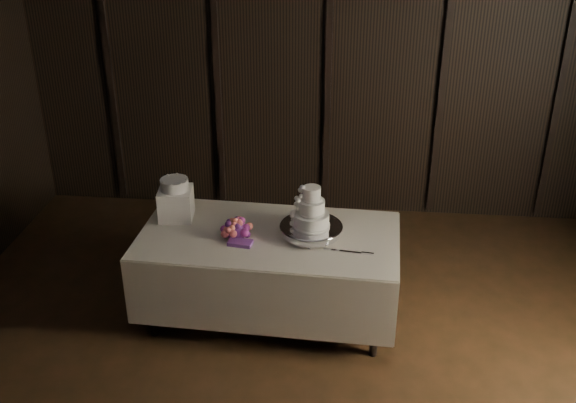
{
  "coord_description": "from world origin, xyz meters",
  "views": [
    {
      "loc": [
        0.25,
        -2.94,
        3.31
      ],
      "look_at": [
        -0.2,
        1.52,
        1.05
      ],
      "focal_mm": 42.0,
      "sensor_mm": 36.0,
      "label": 1
    }
  ],
  "objects_px": {
    "small_cake": "(174,184)",
    "wedding_cake": "(308,211)",
    "display_table": "(269,272)",
    "bouquet": "(236,229)",
    "cake_stand": "(311,231)",
    "box_pedestal": "(176,204)"
  },
  "relations": [
    {
      "from": "small_cake",
      "to": "box_pedestal",
      "type": "bearing_deg",
      "value": 0.0
    },
    {
      "from": "box_pedestal",
      "to": "small_cake",
      "type": "height_order",
      "value": "small_cake"
    },
    {
      "from": "cake_stand",
      "to": "wedding_cake",
      "type": "height_order",
      "value": "wedding_cake"
    },
    {
      "from": "wedding_cake",
      "to": "small_cake",
      "type": "bearing_deg",
      "value": 160.12
    },
    {
      "from": "display_table",
      "to": "bouquet",
      "type": "distance_m",
      "value": 0.48
    },
    {
      "from": "bouquet",
      "to": "box_pedestal",
      "type": "height_order",
      "value": "box_pedestal"
    },
    {
      "from": "display_table",
      "to": "box_pedestal",
      "type": "bearing_deg",
      "value": 167.93
    },
    {
      "from": "wedding_cake",
      "to": "box_pedestal",
      "type": "relative_size",
      "value": 1.25
    },
    {
      "from": "display_table",
      "to": "cake_stand",
      "type": "relative_size",
      "value": 4.2
    },
    {
      "from": "display_table",
      "to": "box_pedestal",
      "type": "xyz_separation_m",
      "value": [
        -0.77,
        0.2,
        0.47
      ]
    },
    {
      "from": "wedding_cake",
      "to": "bouquet",
      "type": "distance_m",
      "value": 0.57
    },
    {
      "from": "cake_stand",
      "to": "small_cake",
      "type": "distance_m",
      "value": 1.14
    },
    {
      "from": "small_cake",
      "to": "display_table",
      "type": "bearing_deg",
      "value": -14.57
    },
    {
      "from": "box_pedestal",
      "to": "small_cake",
      "type": "bearing_deg",
      "value": 0.0
    },
    {
      "from": "small_cake",
      "to": "wedding_cake",
      "type": "bearing_deg",
      "value": -11.02
    },
    {
      "from": "box_pedestal",
      "to": "display_table",
      "type": "bearing_deg",
      "value": -14.57
    },
    {
      "from": "display_table",
      "to": "wedding_cake",
      "type": "bearing_deg",
      "value": 0.84
    },
    {
      "from": "cake_stand",
      "to": "box_pedestal",
      "type": "relative_size",
      "value": 1.86
    },
    {
      "from": "display_table",
      "to": "box_pedestal",
      "type": "height_order",
      "value": "box_pedestal"
    },
    {
      "from": "display_table",
      "to": "cake_stand",
      "type": "xyz_separation_m",
      "value": [
        0.33,
        0.0,
        0.39
      ]
    },
    {
      "from": "cake_stand",
      "to": "box_pedestal",
      "type": "distance_m",
      "value": 1.11
    },
    {
      "from": "bouquet",
      "to": "small_cake",
      "type": "xyz_separation_m",
      "value": [
        -0.53,
        0.25,
        0.23
      ]
    }
  ]
}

